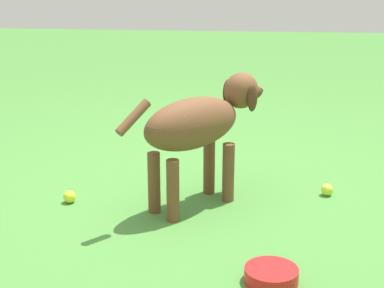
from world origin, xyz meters
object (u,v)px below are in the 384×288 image
at_px(tennis_ball_0, 327,190).
at_px(water_bowl, 271,275).
at_px(dog, 200,124).
at_px(tennis_ball_1, 70,197).

height_order(tennis_ball_0, water_bowl, tennis_ball_0).
bearing_deg(tennis_ball_0, water_bowl, 70.93).
distance_m(dog, tennis_ball_0, 0.81).
bearing_deg(dog, water_bowl, -112.97).
xyz_separation_m(tennis_ball_1, water_bowl, (-1.04, 0.72, -0.00)).
bearing_deg(tennis_ball_1, tennis_ball_0, -170.50).
xyz_separation_m(dog, tennis_ball_1, (0.69, 0.06, -0.40)).
height_order(dog, tennis_ball_1, dog).
relative_size(tennis_ball_1, water_bowl, 0.30).
xyz_separation_m(tennis_ball_0, tennis_ball_1, (1.37, 0.23, 0.00)).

